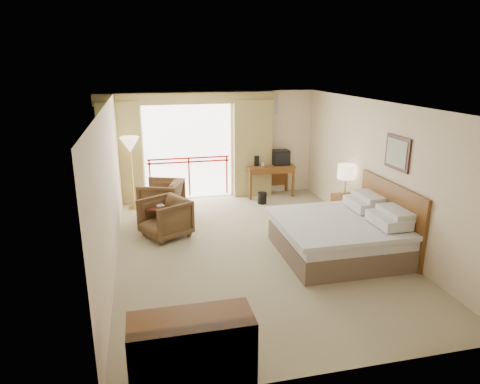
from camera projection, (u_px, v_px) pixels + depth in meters
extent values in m
plane|color=#988C65|center=(253.00, 248.00, 8.13)|extent=(7.00, 7.00, 0.00)
plane|color=white|center=(254.00, 104.00, 7.35)|extent=(7.00, 7.00, 0.00)
plane|color=beige|center=(219.00, 145.00, 11.00)|extent=(5.00, 0.00, 5.00)
plane|color=beige|center=(338.00, 266.00, 4.48)|extent=(5.00, 0.00, 5.00)
plane|color=beige|center=(110.00, 189.00, 7.20)|extent=(0.00, 7.00, 7.00)
plane|color=beige|center=(378.00, 172.00, 8.28)|extent=(0.00, 7.00, 7.00)
plane|color=white|center=(188.00, 152.00, 10.86)|extent=(2.40, 0.00, 2.40)
cube|color=red|center=(189.00, 162.00, 10.91)|extent=(2.09, 0.03, 0.04)
cube|color=red|center=(189.00, 158.00, 10.88)|extent=(2.09, 0.03, 0.04)
cube|color=red|center=(150.00, 179.00, 10.81)|extent=(0.04, 0.03, 1.00)
cube|color=red|center=(189.00, 177.00, 11.03)|extent=(0.04, 0.03, 1.00)
cube|color=red|center=(227.00, 175.00, 11.24)|extent=(0.04, 0.03, 1.00)
cube|color=olive|center=(121.00, 154.00, 10.36)|extent=(1.00, 0.26, 2.50)
cube|color=olive|center=(252.00, 148.00, 11.07)|extent=(1.00, 0.26, 2.50)
cube|color=olive|center=(187.00, 98.00, 10.37)|extent=(4.40, 0.22, 0.28)
cube|color=silver|center=(268.00, 105.00, 10.96)|extent=(0.50, 0.04, 0.50)
cube|color=brown|center=(338.00, 244.00, 7.83)|extent=(2.05, 2.00, 0.40)
cube|color=silver|center=(339.00, 229.00, 7.74)|extent=(2.01, 1.96, 0.22)
cube|color=silver|center=(337.00, 222.00, 7.69)|extent=(2.09, 2.06, 0.08)
cube|color=silver|center=(389.00, 220.00, 7.39)|extent=(0.50, 0.75, 0.18)
cube|color=silver|center=(363.00, 204.00, 8.23)|extent=(0.50, 0.75, 0.18)
cube|color=silver|center=(396.00, 213.00, 7.38)|extent=(0.40, 0.70, 0.14)
cube|color=silver|center=(370.00, 197.00, 8.22)|extent=(0.40, 0.70, 0.14)
cube|color=#5A3217|center=(390.00, 217.00, 7.91)|extent=(0.06, 2.10, 1.30)
cube|color=black|center=(397.00, 153.00, 7.57)|extent=(0.03, 0.72, 0.60)
cube|color=silver|center=(396.00, 153.00, 7.56)|extent=(0.01, 0.60, 0.48)
cube|color=#5A3217|center=(345.00, 209.00, 9.33)|extent=(0.46, 0.54, 0.62)
cylinder|color=tan|center=(345.00, 193.00, 9.28)|extent=(0.15, 0.15, 0.04)
cylinder|color=tan|center=(345.00, 184.00, 9.22)|extent=(0.03, 0.03, 0.39)
cylinder|color=#FFE5B2|center=(346.00, 172.00, 9.14)|extent=(0.37, 0.37, 0.31)
cube|color=black|center=(347.00, 196.00, 9.08)|extent=(0.18, 0.15, 0.08)
cube|color=#5A3217|center=(269.00, 166.00, 11.16)|extent=(1.25, 0.60, 0.05)
cube|color=#5A3217|center=(251.00, 185.00, 10.91)|extent=(0.06, 0.06, 0.77)
cube|color=#5A3217|center=(293.00, 182.00, 11.16)|extent=(0.06, 0.06, 0.77)
cube|color=#5A3217|center=(246.00, 180.00, 11.40)|extent=(0.06, 0.06, 0.77)
cube|color=#5A3217|center=(287.00, 177.00, 11.64)|extent=(0.06, 0.06, 0.77)
cube|color=#5A3217|center=(266.00, 176.00, 11.50)|extent=(1.15, 0.03, 0.57)
cube|color=#5A3217|center=(272.00, 172.00, 10.93)|extent=(1.15, 0.03, 0.13)
cube|color=black|center=(281.00, 157.00, 11.16)|extent=(0.43, 0.33, 0.39)
cube|color=black|center=(283.00, 159.00, 11.01)|extent=(0.39, 0.02, 0.31)
cylinder|color=black|center=(257.00, 161.00, 11.04)|extent=(0.13, 0.13, 0.26)
cylinder|color=white|center=(263.00, 164.00, 11.05)|extent=(0.08, 0.08, 0.10)
cylinder|color=black|center=(262.00, 198.00, 10.66)|extent=(0.24, 0.24, 0.28)
imported|color=#442C17|center=(163.00, 215.00, 9.89)|extent=(1.16, 1.14, 0.82)
imported|color=#442C17|center=(166.00, 236.00, 8.69)|extent=(1.16, 1.15, 0.79)
cylinder|color=black|center=(156.00, 207.00, 8.79)|extent=(0.51, 0.51, 0.04)
cylinder|color=black|center=(157.00, 219.00, 8.86)|extent=(0.06, 0.06, 0.51)
cylinder|color=black|center=(158.00, 230.00, 8.94)|extent=(0.36, 0.36, 0.03)
imported|color=white|center=(156.00, 206.00, 8.78)|extent=(0.19, 0.23, 0.02)
cylinder|color=tan|center=(135.00, 208.00, 10.34)|extent=(0.28, 0.28, 0.03)
cylinder|color=tan|center=(132.00, 178.00, 10.13)|extent=(0.03, 0.03, 1.51)
cone|color=#FFE5B2|center=(130.00, 145.00, 9.89)|extent=(0.44, 0.44, 0.35)
cube|color=#5A3217|center=(192.00, 354.00, 4.52)|extent=(1.30, 0.54, 0.87)
cube|color=black|center=(195.00, 371.00, 4.27)|extent=(1.19, 0.02, 0.76)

